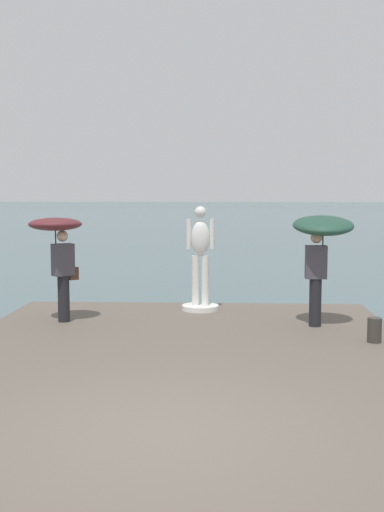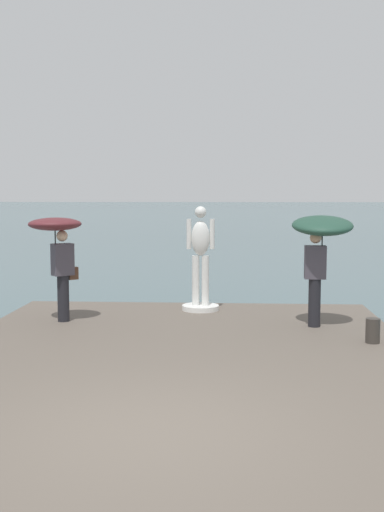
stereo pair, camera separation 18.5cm
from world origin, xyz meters
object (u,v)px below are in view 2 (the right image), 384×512
(onlooker_left, at_px, (58,240))
(mooring_bollard, at_px, (373,331))
(statue_white_figure, at_px, (201,267))
(onlooker_right, at_px, (321,237))

(onlooker_left, height_order, mooring_bollard, onlooker_left)
(onlooker_left, distance_m, mooring_bollard, 5.87)
(statue_white_figure, bearing_deg, mooring_bollard, -43.20)
(onlooker_left, relative_size, onlooker_right, 0.95)
(statue_white_figure, distance_m, mooring_bollard, 4.07)
(onlooker_right, xyz_separation_m, mooring_bollard, (0.68, -1.25, -1.43))
(statue_white_figure, distance_m, onlooker_right, 2.79)
(statue_white_figure, relative_size, onlooker_right, 1.04)
(onlooker_left, bearing_deg, onlooker_right, -1.72)
(onlooker_left, bearing_deg, mooring_bollard, -14.12)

